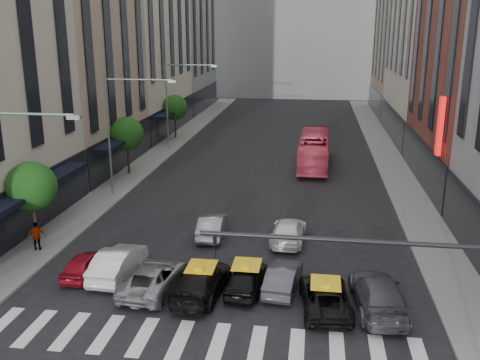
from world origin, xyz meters
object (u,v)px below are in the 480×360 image
at_px(car_white_front, 118,262).
at_px(taxi_center, 247,278).
at_px(streetlamp_mid, 120,120).
at_px(car_red, 84,264).
at_px(pedestrian_far, 37,236).
at_px(streetlamp_far, 176,94).
at_px(bus, 314,150).
at_px(taxi_left, 202,281).

bearing_deg(car_white_front, taxi_center, 176.59).
height_order(streetlamp_mid, car_red, streetlamp_mid).
height_order(car_white_front, pedestrian_far, pedestrian_far).
bearing_deg(car_white_front, streetlamp_far, -79.10).
xyz_separation_m(car_white_front, taxi_center, (6.79, -0.68, -0.08)).
xyz_separation_m(streetlamp_far, car_white_front, (4.43, -29.17, -5.14)).
relative_size(car_red, car_white_front, 0.78).
bearing_deg(pedestrian_far, car_white_front, 144.14).
relative_size(streetlamp_mid, streetlamp_far, 1.00).
xyz_separation_m(car_white_front, bus, (9.80, 24.54, 0.77)).
bearing_deg(streetlamp_mid, bus, 38.63).
relative_size(streetlamp_far, taxi_left, 1.78).
bearing_deg(pedestrian_far, car_red, 133.94).
xyz_separation_m(bus, pedestrian_far, (-15.47, -22.28, -0.54)).
xyz_separation_m(streetlamp_far, pedestrian_far, (-1.24, -26.91, -4.91)).
xyz_separation_m(streetlamp_mid, taxi_left, (9.13, -14.57, -5.17)).
bearing_deg(streetlamp_far, car_red, -84.85).
height_order(bus, pedestrian_far, bus).
distance_m(streetlamp_far, bus, 15.59).
xyz_separation_m(car_white_front, pedestrian_far, (-5.67, 2.26, 0.23)).
relative_size(streetlamp_mid, pedestrian_far, 5.35).
height_order(streetlamp_far, pedestrian_far, streetlamp_far).
relative_size(bus, pedestrian_far, 6.56).
distance_m(streetlamp_mid, car_white_front, 14.81).
xyz_separation_m(taxi_left, taxi_center, (2.09, 0.73, -0.05)).
height_order(taxi_center, bus, bus).
bearing_deg(pedestrian_far, streetlamp_far, -106.75).
xyz_separation_m(streetlamp_mid, streetlamp_far, (0.00, 16.00, 0.00)).
distance_m(bus, pedestrian_far, 27.13).
relative_size(streetlamp_mid, car_white_front, 1.94).
xyz_separation_m(streetlamp_mid, pedestrian_far, (-1.24, -10.91, -4.91)).
distance_m(streetlamp_far, car_white_front, 29.95).
relative_size(streetlamp_far, taxi_center, 2.23).
bearing_deg(car_white_front, taxi_left, 165.66).
xyz_separation_m(streetlamp_far, taxi_left, (9.13, -30.57, -5.17)).
bearing_deg(streetlamp_far, taxi_left, -73.38).
distance_m(car_white_front, bus, 26.44).
bearing_deg(bus, taxi_center, 84.17).
bearing_deg(streetlamp_mid, car_white_front, -71.43).
distance_m(streetlamp_mid, taxi_center, 18.57).
xyz_separation_m(taxi_left, bus, (5.10, 25.95, 0.80)).
bearing_deg(car_red, taxi_left, 168.63).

